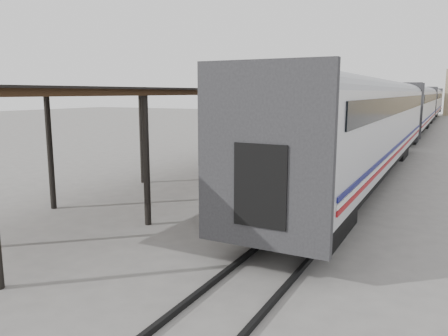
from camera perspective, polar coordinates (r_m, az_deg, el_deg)
name	(u,v)px	position (r m, az deg, el deg)	size (l,w,h in m)	color
ground	(218,214)	(14.61, -0.82, -6.05)	(160.00, 160.00, 0.00)	slate
train	(413,106)	(46.29, 23.51, 7.43)	(3.45, 76.01, 4.01)	silver
canopy	(319,92)	(37.72, 12.30, 9.64)	(4.90, 64.30, 4.15)	#422B19
rails	(412,133)	(46.64, 23.31, 4.21)	(1.54, 150.00, 0.12)	black
building_left	(364,97)	(95.82, 17.83, 8.79)	(12.00, 8.00, 6.00)	tan
baggage_cart	(234,197)	(14.18, 1.28, -3.83)	(1.78, 2.63, 0.86)	brown
suitcase_stack	(234,183)	(14.44, 1.28, -1.94)	(1.27, 1.26, 0.60)	#373739
luggage_tug	(293,143)	(29.41, 9.06, 3.25)	(1.22, 1.79, 1.48)	maroon
porter	(232,165)	(13.26, 1.02, 0.45)	(0.71, 0.47, 1.95)	navy
pedestrian	(283,143)	(28.18, 7.68, 3.24)	(0.94, 0.39, 1.60)	black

